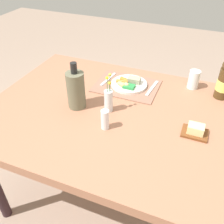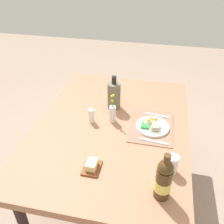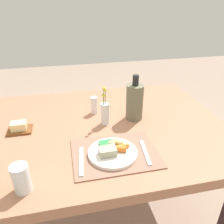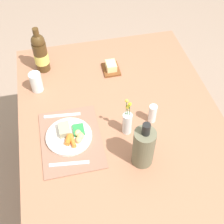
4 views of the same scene
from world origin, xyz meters
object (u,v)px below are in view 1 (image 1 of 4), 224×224
(knife, at_px, (108,79))
(flower_vase, at_px, (109,100))
(butter_dish, at_px, (195,131))
(salt_shaker, at_px, (105,120))
(dining_table, at_px, (117,121))
(fork, at_px, (152,88))
(water_tumbler, at_px, (193,81))
(dinner_plate, at_px, (129,84))
(cooler_bottle, at_px, (76,90))

(knife, distance_m, flower_vase, 0.35)
(butter_dish, bearing_deg, knife, -28.84)
(flower_vase, distance_m, salt_shaker, 0.15)
(dining_table, relative_size, salt_shaker, 13.61)
(flower_vase, bearing_deg, fork, -118.42)
(salt_shaker, bearing_deg, water_tumbler, -122.25)
(knife, bearing_deg, dining_table, 127.43)
(fork, bearing_deg, dinner_plate, 14.82)
(knife, xyz_separation_m, salt_shaker, (-0.18, 0.46, 0.05))
(dining_table, xyz_separation_m, knife, (0.18, -0.31, 0.08))
(cooler_bottle, bearing_deg, dining_table, -171.38)
(dining_table, height_order, knife, knife)
(dinner_plate, height_order, water_tumbler, water_tumbler)
(fork, bearing_deg, butter_dish, 138.44)
(water_tumbler, distance_m, butter_dish, 0.46)
(fork, distance_m, water_tumbler, 0.27)
(butter_dish, bearing_deg, dining_table, -3.88)
(dining_table, height_order, cooler_bottle, cooler_bottle)
(dining_table, bearing_deg, butter_dish, 176.12)
(water_tumbler, height_order, salt_shaker, water_tumbler)
(dining_table, relative_size, flower_vase, 6.36)
(dining_table, distance_m, water_tumbler, 0.57)
(butter_dish, height_order, salt_shaker, salt_shaker)
(dining_table, relative_size, butter_dish, 11.53)
(butter_dish, distance_m, salt_shaker, 0.46)
(salt_shaker, distance_m, cooler_bottle, 0.26)
(dinner_plate, relative_size, butter_dish, 1.80)
(water_tumbler, bearing_deg, butter_dish, 99.21)
(dinner_plate, xyz_separation_m, fork, (-0.15, -0.02, -0.01))
(flower_vase, relative_size, cooler_bottle, 0.86)
(dining_table, bearing_deg, fork, -111.69)
(dining_table, height_order, salt_shaker, salt_shaker)
(knife, bearing_deg, flower_vase, 119.89)
(dinner_plate, relative_size, water_tumbler, 1.95)
(dinner_plate, height_order, knife, dinner_plate)
(dining_table, distance_m, dinner_plate, 0.30)
(fork, height_order, knife, same)
(dining_table, height_order, water_tumbler, water_tumbler)
(knife, relative_size, salt_shaker, 1.74)
(water_tumbler, distance_m, flower_vase, 0.59)
(dining_table, xyz_separation_m, salt_shaker, (0.01, 0.15, 0.13))
(cooler_bottle, bearing_deg, dinner_plate, -122.75)
(water_tumbler, xyz_separation_m, cooler_bottle, (0.59, 0.46, 0.06))
(dining_table, distance_m, fork, 0.34)
(water_tumbler, xyz_separation_m, flower_vase, (0.41, 0.43, 0.02))
(fork, xyz_separation_m, cooler_bottle, (0.36, 0.34, 0.10))
(butter_dish, relative_size, salt_shaker, 1.18)
(fork, height_order, butter_dish, butter_dish)
(flower_vase, xyz_separation_m, salt_shaker, (-0.04, 0.15, -0.02))
(butter_dish, bearing_deg, dinner_plate, -34.37)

